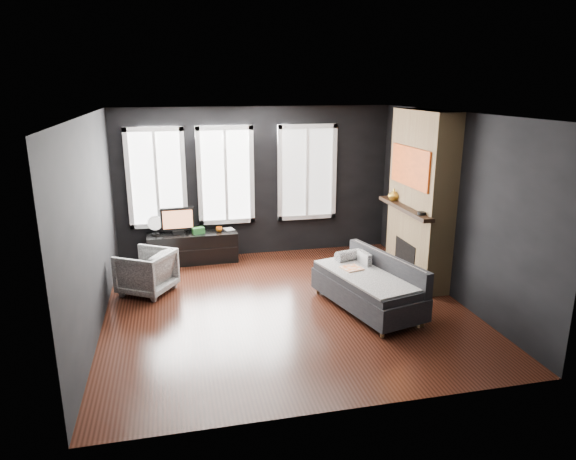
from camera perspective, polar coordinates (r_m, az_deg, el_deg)
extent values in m
plane|color=black|center=(7.44, -0.24, -8.48)|extent=(5.00, 5.00, 0.00)
plane|color=white|center=(6.78, -0.27, 12.78)|extent=(5.00, 5.00, 0.00)
cube|color=black|center=(9.39, -3.58, 5.31)|extent=(5.00, 0.02, 2.70)
cube|color=black|center=(6.91, -20.94, 0.43)|extent=(0.02, 5.00, 2.70)
cube|color=black|center=(7.90, 17.76, 2.56)|extent=(0.02, 5.00, 2.70)
cube|color=gray|center=(7.62, 8.47, -3.60)|extent=(0.12, 0.32, 0.32)
imported|color=silver|center=(8.07, -15.49, -4.28)|extent=(0.94, 0.96, 0.73)
imported|color=orange|center=(9.22, -7.67, 0.17)|extent=(0.12, 0.10, 0.11)
imported|color=#BBB595|center=(9.28, -7.07, 0.63)|extent=(0.16, 0.05, 0.22)
cube|color=#24652A|center=(9.16, -9.94, -0.05)|extent=(0.23, 0.18, 0.11)
imported|color=gold|center=(8.61, 11.66, 3.86)|extent=(0.19, 0.20, 0.18)
cylinder|color=black|center=(7.75, 14.63, 1.81)|extent=(0.15, 0.15, 0.04)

